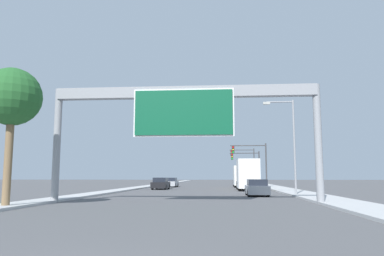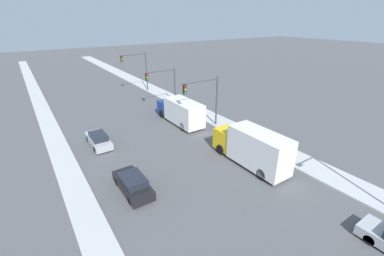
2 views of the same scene
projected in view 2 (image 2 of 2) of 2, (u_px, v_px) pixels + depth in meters
sidewalk_right at (174, 100)px, 41.99m from camera, size 3.00×120.00×0.15m
median_strip_left at (48, 124)px, 32.49m from camera, size 2.00×120.00×0.15m
car_near_right at (99, 140)px, 27.06m from camera, size 1.71×4.67×1.38m
car_far_left at (133, 184)px, 19.85m from camera, size 1.78×4.50×1.44m
truck_box_primary at (252, 148)px, 23.04m from camera, size 2.34×7.97×3.50m
truck_box_secondary at (181, 111)px, 32.43m from camera, size 2.46×8.09×3.09m
traffic_light_near_intersection at (206, 95)px, 29.86m from camera, size 5.08×0.32×6.20m
traffic_light_mid_block at (165, 81)px, 37.57m from camera, size 4.96×0.32×5.73m
traffic_light_far_intersection at (139, 66)px, 44.99m from camera, size 4.80×0.32×6.93m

